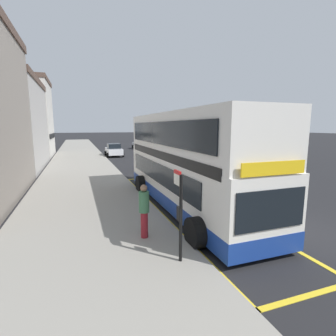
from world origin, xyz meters
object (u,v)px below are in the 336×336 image
Objects in this scene: parked_car_white_across at (114,150)px; parked_car_white_ahead at (140,144)px; double_decker_bus at (186,164)px; bus_stop_sign at (180,208)px; parked_car_teal_distant at (163,147)px; pedestrian_waiting_near_sign at (144,209)px.

parked_car_white_ahead is at bearing -118.60° from parked_car_white_across.
double_decker_bus is at bearing -100.72° from parked_car_white_ahead.
double_decker_bus reaches higher than bus_stop_sign.
parked_car_teal_distant is at bearing 73.89° from double_decker_bus.
parked_car_white_across is (-0.32, 22.26, -1.27)m from double_decker_bus.
bus_stop_sign is (-2.27, -4.82, -0.44)m from double_decker_bus.
double_decker_bus is 2.72× the size of parked_car_white_ahead.
bus_stop_sign is at bearing -72.47° from pedestrian_waiting_near_sign.
pedestrian_waiting_near_sign is (-2.50, -25.35, 0.32)m from parked_car_white_across.
bus_stop_sign is 37.49m from parked_car_white_ahead.
parked_car_white_across is 11.17m from parked_car_white_ahead.
bus_stop_sign is 1.38× the size of pedestrian_waiting_near_sign.
parked_car_teal_distant is 1.00× the size of parked_car_white_ahead.
bus_stop_sign is 0.59× the size of parked_car_teal_distant.
parked_car_white_across is at bearing -160.31° from parked_car_teal_distant.
double_decker_bus reaches higher than parked_car_teal_distant.
parked_car_teal_distant and parked_car_white_ahead have the same top height.
pedestrian_waiting_near_sign is (-2.82, -3.09, -0.94)m from double_decker_bus.
parked_car_white_ahead is 2.34× the size of pedestrian_waiting_near_sign.
parked_car_white_ahead is (7.65, 36.69, -0.83)m from bus_stop_sign.
parked_car_white_across is 2.34× the size of pedestrian_waiting_near_sign.
double_decker_bus is 2.72× the size of parked_car_teal_distant.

